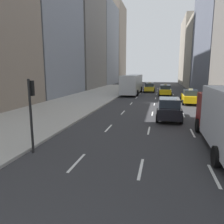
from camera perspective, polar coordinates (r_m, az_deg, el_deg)
The scene contains 9 objects.
sidewalk_left at distance 29.55m, azimuth -7.90°, elevation 3.03°, with size 8.00×66.00×0.15m, color #ADAAA3.
lane_markings at distance 23.78m, azimuth 10.78°, elevation 0.93°, with size 5.72×56.00×0.01m.
building_row_left at distance 48.59m, azimuth -9.42°, elevation 23.72°, with size 6.00×92.10×37.06m.
taxi_lead at distance 36.68m, azimuth 13.72°, elevation 5.57°, with size 2.02×4.40×1.87m.
taxi_second at distance 28.16m, azimuth 19.73°, elevation 3.79°, with size 2.02×4.40×1.87m.
taxi_third at distance 42.28m, azimuth 9.78°, elevation 6.36°, with size 2.02×4.40×1.87m.
sedan_black_near at distance 18.58m, azimuth 14.65°, elevation 0.87°, with size 2.02×4.65×1.78m.
city_bus at distance 38.39m, azimuth 5.28°, elevation 7.40°, with size 2.80×11.61×3.25m.
traffic_light_pole at distance 11.11m, azimuth -20.38°, elevation 2.01°, with size 0.24×0.42×3.60m.
Camera 1 is at (3.27, -0.44, 3.96)m, focal length 35.00 mm.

